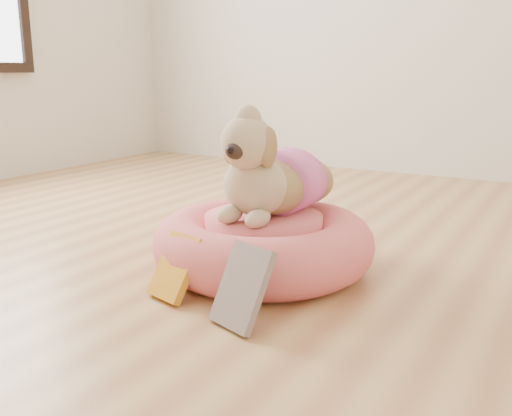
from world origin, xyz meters
The scene contains 5 objects.
floor centered at (0.00, 0.00, 0.00)m, with size 4.50×4.50×0.00m, color #B17749.
pet_bed centered at (0.20, 0.18, 0.09)m, with size 0.73×0.73×0.19m.
dog centered at (0.21, 0.20, 0.37)m, with size 0.35×0.51×0.37m, color brown, non-canonical shape.
book_yellow centered at (0.09, -0.16, 0.09)m, with size 0.13×0.03×0.20m, color yellow.
book_white centered at (0.36, -0.23, 0.11)m, with size 0.15×0.02×0.22m, color white.
Camera 1 is at (1.09, -1.41, 0.65)m, focal length 40.00 mm.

